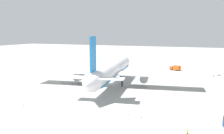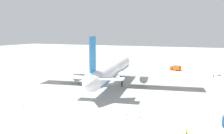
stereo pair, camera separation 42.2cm
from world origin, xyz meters
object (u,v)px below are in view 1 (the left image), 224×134
Objects in this scene: service_truck_2 at (176,68)px; ground_worker_2 at (168,73)px; traffic_cone_1 at (213,91)px; traffic_cone_2 at (141,117)px; ground_worker_0 at (187,132)px; traffic_cone_0 at (69,68)px; baggage_cart_0 at (219,74)px; ground_worker_1 at (213,76)px; traffic_cone_4 at (24,105)px; traffic_cone_3 at (128,114)px; airliner at (111,70)px; ground_worker_3 at (175,73)px.

service_truck_2 reaches higher than ground_worker_2.
traffic_cone_1 and traffic_cone_2 have the same top height.
ground_worker_0 is at bearing -170.51° from service_truck_2.
traffic_cone_0 is at bearing 43.86° from traffic_cone_2.
baggage_cart_0 is at bearing -14.45° from traffic_cone_2.
baggage_cart_0 is 1.74× the size of ground_worker_0.
traffic_cone_0 is 93.65m from traffic_cone_1.
ground_worker_1 is 98.63m from traffic_cone_4.
traffic_cone_2 is at bearing -177.90° from service_truck_2.
ground_worker_1 is at bearing -87.83° from traffic_cone_0.
traffic_cone_1 is at bearing 179.77° from ground_worker_1.
traffic_cone_3 is 1.00× the size of traffic_cone_4.
traffic_cone_0 is at bearing 45.95° from ground_worker_0.
airliner is 42.32m from traffic_cone_3.
traffic_cone_4 is (-79.46, 58.41, -0.58)m from ground_worker_1.
traffic_cone_0 and traffic_cone_2 have the same top height.
ground_worker_3 is at bearing -29.76° from airliner.
ground_worker_2 reaches higher than traffic_cone_4.
traffic_cone_0 is (-3.35, 88.55, -0.58)m from ground_worker_1.
traffic_cone_1 is at bearing -52.18° from traffic_cone_4.
ground_worker_1 is at bearing 161.77° from baggage_cart_0.
traffic_cone_3 is at bearing 80.05° from traffic_cone_2.
ground_worker_1 is at bearing -36.32° from traffic_cone_4.
traffic_cone_1 is (-36.44, -20.34, -0.55)m from ground_worker_3.
service_truck_2 is at bearing -0.55° from traffic_cone_3.
traffic_cone_3 is (-75.03, 23.20, -0.58)m from ground_worker_1.
traffic_cone_3 is at bearing 63.96° from ground_worker_0.
traffic_cone_1 is 45.61m from traffic_cone_2.
traffic_cone_1 is at bearing -156.46° from service_truck_2.
ground_worker_2 reaches higher than traffic_cone_2.
service_truck_2 is 2.36× the size of baggage_cart_0.
traffic_cone_2 is at bearing 59.53° from ground_worker_0.
ground_worker_1 reaches higher than traffic_cone_1.
ground_worker_3 is at bearing 1.14° from traffic_cone_2.
ground_worker_1 reaches higher than traffic_cone_4.
baggage_cart_0 is at bearing -18.23° from ground_worker_1.
service_truck_2 is at bearing -73.16° from traffic_cone_0.
traffic_cone_4 is (-40.76, 14.53, -6.59)m from airliner.
traffic_cone_2 is (-37.08, -24.95, -6.59)m from airliner.
ground_worker_0 reaches higher than ground_worker_1.
traffic_cone_3 is at bearing 162.82° from ground_worker_1.
traffic_cone_0 is at bearing 97.30° from baggage_cart_0.
airliner is 58.82m from ground_worker_1.
traffic_cone_4 is at bearing 85.46° from ground_worker_0.
traffic_cone_4 is (-79.81, 34.08, -0.54)m from ground_worker_2.
baggage_cart_0 is at bearing -34.86° from traffic_cone_4.
airliner is at bearing 135.25° from baggage_cart_0.
ground_worker_1 is at bearing -96.18° from ground_worker_3.
ground_worker_1 is at bearing -0.23° from traffic_cone_1.
service_truck_2 is 14.63m from ground_worker_3.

